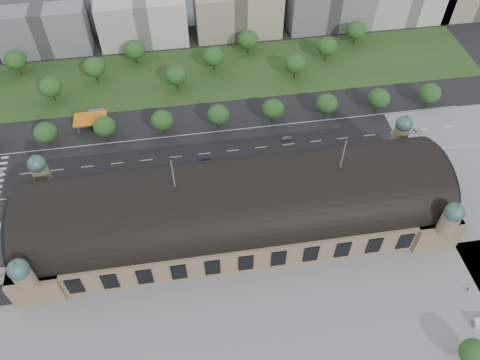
{
  "coord_description": "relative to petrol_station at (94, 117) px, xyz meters",
  "views": [
    {
      "loc": [
        -14.21,
        -98.85,
        140.5
      ],
      "look_at": [
        2.64,
        9.35,
        14.0
      ],
      "focal_mm": 35.0,
      "sensor_mm": 36.0,
      "label": 1
    }
  ],
  "objects": [
    {
      "name": "ground",
      "position": [
        53.91,
        -65.28,
        -2.95
      ],
      "size": [
        900.0,
        900.0,
        0.0
      ],
      "primitive_type": "plane",
      "color": "black",
      "rests_on": "ground"
    },
    {
      "name": "station",
      "position": [
        53.91,
        -65.28,
        7.33
      ],
      "size": [
        150.0,
        48.4,
        44.3
      ],
      "color": "#8C7657",
      "rests_on": "ground"
    },
    {
      "name": "plaza_south",
      "position": [
        63.91,
        -109.28,
        -2.95
      ],
      "size": [
        190.0,
        48.0,
        0.12
      ],
      "primitive_type": "cube",
      "color": "gray",
      "rests_on": "ground"
    },
    {
      "name": "road_slab",
      "position": [
        33.91,
        -27.28,
        -2.95
      ],
      "size": [
        260.0,
        26.0,
        0.1
      ],
      "primitive_type": "cube",
      "color": "black",
      "rests_on": "ground"
    },
    {
      "name": "grass_belt",
      "position": [
        38.91,
        27.72,
        -2.95
      ],
      "size": [
        300.0,
        45.0,
        0.1
      ],
      "primitive_type": "cube",
      "color": "#25451B",
      "rests_on": "ground"
    },
    {
      "name": "petrol_station",
      "position": [
        0.0,
        0.0,
        0.0
      ],
      "size": [
        14.0,
        13.0,
        5.05
      ],
      "color": "orange",
      "rests_on": "ground"
    },
    {
      "name": "office_2",
      "position": [
        -26.09,
        67.72,
        9.05
      ],
      "size": [
        45.0,
        32.0,
        24.0
      ],
      "primitive_type": "cube",
      "color": "gray",
      "rests_on": "ground"
    },
    {
      "name": "office_3",
      "position": [
        23.91,
        67.72,
        9.05
      ],
      "size": [
        45.0,
        32.0,
        24.0
      ],
      "primitive_type": "cube",
      "color": "silver",
      "rests_on": "ground"
    },
    {
      "name": "office_4",
      "position": [
        73.91,
        67.72,
        9.05
      ],
      "size": [
        45.0,
        32.0,
        24.0
      ],
      "primitive_type": "cube",
      "color": "#B2A68B",
      "rests_on": "ground"
    },
    {
      "name": "tree_row_2",
      "position": [
        -18.09,
        -12.28,
        4.48
      ],
      "size": [
        9.6,
        9.6,
        11.52
      ],
      "color": "#2D2116",
      "rests_on": "ground"
    },
    {
      "name": "tree_row_3",
      "position": [
        5.91,
        -12.28,
        4.48
      ],
      "size": [
        9.6,
        9.6,
        11.52
      ],
      "color": "#2D2116",
      "rests_on": "ground"
    },
    {
      "name": "tree_row_4",
      "position": [
        29.91,
        -12.28,
        4.48
      ],
      "size": [
        9.6,
        9.6,
        11.52
      ],
      "color": "#2D2116",
      "rests_on": "ground"
    },
    {
      "name": "tree_row_5",
      "position": [
        53.91,
        -12.28,
        4.48
      ],
      "size": [
        9.6,
        9.6,
        11.52
      ],
      "color": "#2D2116",
      "rests_on": "ground"
    },
    {
      "name": "tree_row_6",
      "position": [
        77.91,
        -12.28,
        4.48
      ],
      "size": [
        9.6,
        9.6,
        11.52
      ],
      "color": "#2D2116",
      "rests_on": "ground"
    },
    {
      "name": "tree_row_7",
      "position": [
        101.91,
        -12.28,
        4.48
      ],
      "size": [
        9.6,
        9.6,
        11.52
      ],
      "color": "#2D2116",
      "rests_on": "ground"
    },
    {
      "name": "tree_row_8",
      "position": [
        125.91,
        -12.28,
        4.48
      ],
      "size": [
        9.6,
        9.6,
        11.52
      ],
      "color": "#2D2116",
      "rests_on": "ground"
    },
    {
      "name": "tree_row_9",
      "position": [
        149.91,
        -12.28,
        4.48
      ],
      "size": [
        9.6,
        9.6,
        11.52
      ],
      "color": "#2D2116",
      "rests_on": "ground"
    },
    {
      "name": "tree_belt_2",
      "position": [
        -38.09,
        41.72,
        5.1
      ],
      "size": [
        10.4,
        10.4,
        12.48
      ],
      "color": "#2D2116",
      "rests_on": "ground"
    },
    {
      "name": "tree_belt_3",
      "position": [
        -19.09,
        17.72,
        5.1
      ],
      "size": [
        10.4,
        10.4,
        12.48
      ],
      "color": "#2D2116",
      "rests_on": "ground"
    },
    {
      "name": "tree_belt_4",
      "position": [
        -0.09,
        29.72,
        5.1
      ],
      "size": [
        10.4,
        10.4,
        12.48
      ],
      "color": "#2D2116",
      "rests_on": "ground"
    },
    {
      "name": "tree_belt_5",
      "position": [
        18.91,
        41.72,
        5.1
      ],
      "size": [
        10.4,
        10.4,
        12.48
      ],
      "color": "#2D2116",
      "rests_on": "ground"
    },
    {
      "name": "tree_belt_6",
      "position": [
        37.91,
        17.72,
        5.1
      ],
      "size": [
        10.4,
        10.4,
        12.48
      ],
      "color": "#2D2116",
      "rests_on": "ground"
    },
    {
      "name": "tree_belt_7",
      "position": [
        56.91,
        29.72,
        5.1
      ],
      "size": [
        10.4,
        10.4,
        12.48
      ],
      "color": "#2D2116",
      "rests_on": "ground"
    },
    {
      "name": "tree_belt_8",
      "position": [
        75.91,
        41.72,
        5.1
      ],
      "size": [
        10.4,
        10.4,
        12.48
      ],
      "color": "#2D2116",
      "rests_on": "ground"
    },
    {
      "name": "tree_belt_9",
      "position": [
        94.91,
        17.72,
        5.1
      ],
      "size": [
        10.4,
        10.4,
        12.48
      ],
      "color": "#2D2116",
      "rests_on": "ground"
    },
    {
      "name": "tree_belt_10",
      "position": [
        113.91,
        29.72,
        5.1
      ],
      "size": [
        10.4,
        10.4,
        12.48
      ],
      "color": "#2D2116",
      "rests_on": "ground"
    },
    {
      "name": "tree_belt_11",
      "position": [
        132.91,
        41.72,
        5.1
      ],
      "size": [
        10.4,
        10.4,
        12.48
      ],
      "color": "#2D2116",
      "rests_on": "ground"
    },
    {
      "name": "tree_plaza_s",
      "position": [
        113.91,
        -125.28,
        3.86
      ],
      "size": [
        9.0,
        9.0,
        10.64
      ],
      "color": "#2D2116",
      "rests_on": "ground"
    },
    {
      "name": "traffic_car_4",
      "position": [
        45.74,
        -31.46,
        -2.14
      ],
      "size": [
        4.93,
        2.49,
        1.61
      ],
      "primitive_type": "imported",
      "rotation": [
        0.0,
        0.0,
        -1.7
      ],
      "color": "navy",
      "rests_on": "ground"
    },
    {
      "name": "traffic_car_5",
      "position": [
        82.05,
        -24.35,
        -2.23
      ],
      "size": [
        4.44,
        1.66,
        1.45
      ],
      "primitive_type": "imported",
      "rotation": [
        0.0,
        0.0,
        1.6
      ],
      "color": "slate",
      "rests_on": "ground"
    },
    {
      "name": "traffic_car_6",
      "position": [
        137.79,
        -28.35,
        -2.14
      ],
      "size": [
        6.11,
        3.44,
        1.61
      ],
      "primitive_type": "imported",
      "rotation": [
        0.0,
        0.0,
        -1.71
      ],
      "color": "silver",
      "rests_on": "ground"
    },
    {
      "name": "parked_car_0",
      "position": [
        -0.44,
        -43.92,
        -2.28
      ],
      "size": [
        4.1,
        3.5,
        1.33
      ],
      "primitive_type": "imported",
      "rotation": [
        0.0,
        0.0,
        -0.95
      ],
      "color": "black",
      "rests_on": "ground"
    },
    {
      "name": "parked_car_1",
      "position": [
        4.01,
        -41.16,
        -2.23
      ],
      "size": [
        5.56,
        5.12,
        1.45
      ],
      "primitive_type": "imported",
      "rotation": [
        0.0,
        0.0,
        -0.9
      ],
      "color": "maroon",
      "rests_on": "ground"
    },
    {
      "name": "parked_car_2",
      "position": [
        2.38,
        -44.28,
        -2.29
      ],
      "size": [
        4.77,
        4.13,
        1.32
      ],
      "primitive_type": "imported",
      "rotation": [
        0.0,
        0.0,
        -0.95
      ],
      "color": "#1C1740",
      "rests_on": "ground"
    },
    {
      "name": "parked_car_3",
      "position": [
        7.75,
        -44.28,
        -2.23
      ],
      "size": [
        4.42,
        3.92,
        1.45
      ],
      "primitive_type": "imported",
      "rotation": [
        0.0,
        0.0,
        -0.92
      ],
      "color": "#595A60",
      "rests_on": "ground"
    },
    {
      "name": "parked_car_4",
      "position": [
        25.16,
        -42.54,
        -2.21
      ],
      "size": [
        4.74,
        3.06,
        1.47
      ],
      "primitive_type": "imported",
      "rotation": [
        0.0,
        0.0,
        -1.2
      ],
      "color": "silver",
      "rests_on": "ground"
    },
    {
      "name": "parked_car_5",
      "position": [
        0.94,
        -40.28,
        -2.12
      ],
      "size": [
        6.54,
        4.8,
        1.65
      ],
      "primitive_type": "imported",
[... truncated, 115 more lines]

